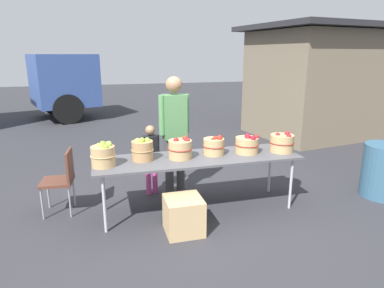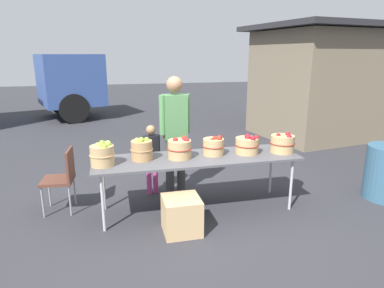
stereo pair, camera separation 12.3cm
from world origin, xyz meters
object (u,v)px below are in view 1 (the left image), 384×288
folding_chair (62,176)px  produce_crate (184,215)px  apple_basket_green_0 (103,155)px  apple_basket_red_2 (247,144)px  apple_basket_red_0 (180,149)px  market_table (198,160)px  vendor_adult (174,127)px  apple_basket_red_1 (214,146)px  apple_basket_red_3 (282,143)px  child_customer (151,154)px  apple_basket_green_1 (143,150)px

folding_chair → produce_crate: size_ratio=1.98×
apple_basket_green_0 → apple_basket_red_2: 1.91m
apple_basket_red_2 → apple_basket_red_0: bearing=179.9°
market_table → vendor_adult: 0.74m
apple_basket_green_0 → vendor_adult: vendor_adult is taller
market_table → apple_basket_red_1: 0.29m
apple_basket_red_1 → apple_basket_red_3: 0.96m
apple_basket_red_0 → vendor_adult: bearing=84.7°
market_table → apple_basket_red_0: size_ratio=8.39×
vendor_adult → market_table: bearing=98.3°
apple_basket_red_2 → child_customer: (-1.23, 0.69, -0.25)m
apple_basket_red_2 → folding_chair: 2.51m
apple_basket_green_1 → apple_basket_red_3: (1.91, -0.11, -0.01)m
apple_basket_red_1 → apple_basket_red_3: (0.96, -0.11, 0.01)m
apple_basket_red_2 → child_customer: size_ratio=0.31×
apple_basket_red_0 → vendor_adult: (0.06, 0.63, 0.16)m
child_customer → apple_basket_red_1: bearing=122.9°
folding_chair → apple_basket_red_1: bearing=85.2°
apple_basket_red_2 → apple_basket_red_1: bearing=174.7°
apple_basket_red_3 → produce_crate: 1.73m
apple_basket_green_1 → apple_basket_red_1: apple_basket_green_1 is taller
apple_basket_red_2 → produce_crate: 1.34m
apple_basket_red_0 → apple_basket_red_1: bearing=5.1°
apple_basket_red_2 → vendor_adult: bearing=144.3°
apple_basket_green_0 → child_customer: (0.68, 0.76, -0.26)m
apple_basket_red_1 → apple_basket_red_3: size_ratio=0.88×
apple_basket_green_1 → apple_basket_red_1: (0.96, -0.01, -0.02)m
apple_basket_red_0 → apple_basket_red_3: bearing=-2.6°
vendor_adult → folding_chair: (-1.57, -0.25, -0.53)m
apple_basket_red_1 → apple_basket_green_1: bearing=179.7°
child_customer → produce_crate: bearing=82.0°
apple_basket_green_1 → market_table: bearing=-4.9°
apple_basket_red_3 → produce_crate: (-1.53, -0.49, -0.66)m
apple_basket_red_1 → apple_basket_red_2: apple_basket_red_2 is taller
apple_basket_red_2 → vendor_adult: vendor_adult is taller
apple_basket_green_0 → market_table: bearing=2.6°
apple_basket_red_0 → apple_basket_red_2: apple_basket_red_0 is taller
market_table → folding_chair: bearing=167.4°
apple_basket_red_1 → apple_basket_red_0: bearing=-174.9°
apple_basket_red_2 → apple_basket_green_1: bearing=178.0°
apple_basket_green_0 → apple_basket_green_1: bearing=13.4°
apple_basket_red_0 → market_table: bearing=-3.3°
apple_basket_red_3 → folding_chair: bearing=171.5°
market_table → apple_basket_red_3: size_ratio=7.95×
apple_basket_red_0 → folding_chair: bearing=166.0°
apple_basket_red_3 → market_table: bearing=177.5°
apple_basket_green_0 → produce_crate: apple_basket_green_0 is taller
apple_basket_red_0 → apple_basket_red_3: 1.43m
apple_basket_green_1 → folding_chair: apple_basket_green_1 is taller
produce_crate → apple_basket_red_0: bearing=80.0°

